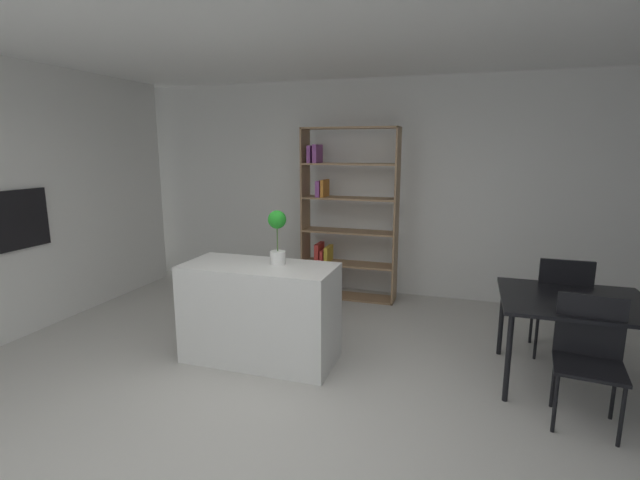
{
  "coord_description": "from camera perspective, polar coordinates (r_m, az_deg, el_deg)",
  "views": [
    {
      "loc": [
        1.29,
        -2.93,
        1.95
      ],
      "look_at": [
        0.16,
        0.58,
        1.21
      ],
      "focal_mm": 25.93,
      "sensor_mm": 36.0,
      "label": 1
    }
  ],
  "objects": [
    {
      "name": "ground_plane",
      "position": [
        3.75,
        -5.32,
        -20.04
      ],
      "size": [
        10.31,
        10.31,
        0.0
      ],
      "primitive_type": "plane",
      "color": "beige"
    },
    {
      "name": "built_in_oven",
      "position": [
        5.62,
        -33.01,
        2.19
      ],
      "size": [
        0.06,
        0.61,
        0.6
      ],
      "color": "black",
      "rests_on": "ground_plane"
    },
    {
      "name": "dining_table",
      "position": [
        4.32,
        28.87,
        -7.25
      ],
      "size": [
        1.13,
        1.0,
        0.75
      ],
      "color": "black",
      "rests_on": "ground_plane"
    },
    {
      "name": "open_bookshelf",
      "position": [
        5.97,
        2.76,
        2.5
      ],
      "size": [
        1.22,
        0.34,
        2.2
      ],
      "color": "#997551",
      "rests_on": "ground_plane"
    },
    {
      "name": "back_partition",
      "position": [
        6.25,
        5.96,
        6.36
      ],
      "size": [
        7.49,
        0.06,
        2.82
      ],
      "primitive_type": "cube",
      "color": "silver",
      "rests_on": "ground_plane"
    },
    {
      "name": "kitchen_island",
      "position": [
        4.35,
        -7.4,
        -8.88
      ],
      "size": [
        1.39,
        0.64,
        0.91
      ],
      "primitive_type": "cube",
      "color": "silver",
      "rests_on": "ground_plane"
    },
    {
      "name": "dining_chair_near",
      "position": [
        3.88,
        30.27,
        -11.54
      ],
      "size": [
        0.5,
        0.46,
        0.92
      ],
      "rotation": [
        0.0,
        0.0,
        -0.12
      ],
      "color": "black",
      "rests_on": "ground_plane"
    },
    {
      "name": "ceiling_slab",
      "position": [
        3.32,
        -6.33,
        27.0
      ],
      "size": [
        7.49,
        6.38,
        0.06
      ],
      "color": "white",
      "rests_on": "ground_plane"
    },
    {
      "name": "potted_plant_on_island",
      "position": [
        4.17,
        -5.3,
        0.94
      ],
      "size": [
        0.16,
        0.16,
        0.49
      ],
      "color": "white",
      "rests_on": "kitchen_island"
    },
    {
      "name": "dining_chair_far",
      "position": [
        4.83,
        27.63,
        -6.54
      ],
      "size": [
        0.45,
        0.45,
        0.97
      ],
      "rotation": [
        0.0,
        0.0,
        3.13
      ],
      "color": "black",
      "rests_on": "ground_plane"
    }
  ]
}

